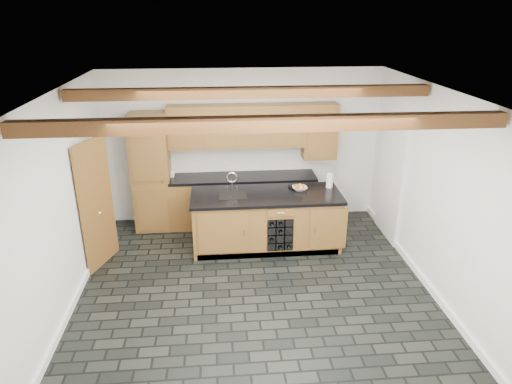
% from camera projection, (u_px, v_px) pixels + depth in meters
% --- Properties ---
extents(ground, '(5.00, 5.00, 0.00)m').
position_uv_depth(ground, '(255.00, 288.00, 6.57)').
color(ground, black).
rests_on(ground, ground).
extents(room_shell, '(5.01, 5.00, 5.00)m').
position_uv_depth(room_shell, '(246.00, 177.00, 6.48)').
color(room_shell, white).
rests_on(room_shell, ground).
extents(back_cabinetry, '(3.65, 0.62, 2.20)m').
position_uv_depth(back_cabinetry, '(224.00, 173.00, 8.24)').
color(back_cabinetry, olive).
rests_on(back_cabinetry, ground).
extents(island, '(2.48, 0.96, 0.93)m').
position_uv_depth(island, '(266.00, 220.00, 7.61)').
color(island, olive).
rests_on(island, ground).
extents(faucet, '(0.45, 0.40, 0.34)m').
position_uv_depth(faucet, '(232.00, 192.00, 7.42)').
color(faucet, black).
rests_on(faucet, island).
extents(kitchen_scale, '(0.21, 0.17, 0.06)m').
position_uv_depth(kitchen_scale, '(295.00, 185.00, 7.74)').
color(kitchen_scale, black).
rests_on(kitchen_scale, island).
extents(fruit_bowl, '(0.26, 0.26, 0.06)m').
position_uv_depth(fruit_bowl, '(300.00, 188.00, 7.60)').
color(fruit_bowl, beige).
rests_on(fruit_bowl, island).
extents(fruit_cluster, '(0.16, 0.17, 0.07)m').
position_uv_depth(fruit_cluster, '(300.00, 187.00, 7.59)').
color(fruit_cluster, red).
rests_on(fruit_cluster, fruit_bowl).
extents(paper_towel, '(0.11, 0.11, 0.24)m').
position_uv_depth(paper_towel, '(330.00, 181.00, 7.69)').
color(paper_towel, white).
rests_on(paper_towel, island).
extents(mug, '(0.13, 0.13, 0.10)m').
position_uv_depth(mug, '(172.00, 175.00, 8.17)').
color(mug, white).
rests_on(mug, back_cabinetry).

